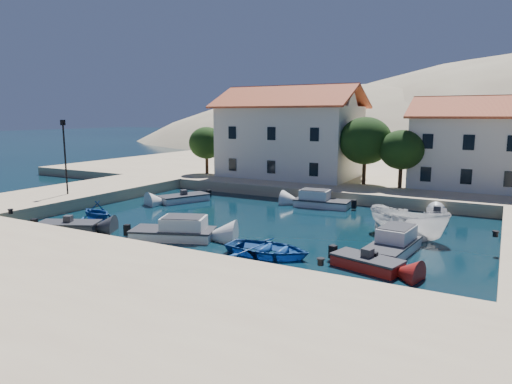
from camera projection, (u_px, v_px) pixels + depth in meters
ground at (169, 264)px, 23.60m from camera, size 400.00×400.00×0.00m
quay_south at (72, 294)px, 18.33m from camera, size 52.00×12.00×1.00m
quay_west at (75, 195)px, 41.18m from camera, size 8.00×20.00×1.00m
quay_north at (384, 174)px, 55.39m from camera, size 80.00×36.00×1.00m
building_left at (290, 131)px, 49.65m from camera, size 14.70×9.45×9.70m
building_mid at (472, 141)px, 42.07m from camera, size 10.50×8.40×8.30m
trees at (381, 145)px, 42.63m from camera, size 37.30×5.30×6.45m
lamppost at (65, 150)px, 38.03m from camera, size 0.35×0.25×6.22m
bollards at (252, 232)px, 25.41m from camera, size 29.36×9.56×0.30m
motorboat_grey_sw at (69, 227)px, 30.25m from camera, size 4.32×3.32×1.25m
cabin_cruiser_south at (173, 231)px, 28.37m from camera, size 5.56×3.89×1.60m
rowboat_south at (268, 255)px, 25.07m from camera, size 4.93×3.60×1.00m
motorboat_red_se at (367, 263)px, 22.82m from camera, size 3.76×2.37×1.25m
cabin_cruiser_east at (392, 245)px, 25.27m from camera, size 2.47×5.01×1.60m
boat_east at (407, 237)px, 28.83m from camera, size 5.77×3.65×2.09m
motorboat_white_ne at (437, 216)px, 33.43m from camera, size 1.86×3.23×1.25m
rowboat_west at (97, 221)px, 33.23m from camera, size 3.70×3.38×1.66m
motorboat_white_west at (184, 198)px, 40.57m from camera, size 3.60×4.77×1.25m
cabin_cruiser_north at (322, 201)px, 38.16m from camera, size 4.72×2.29×1.60m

